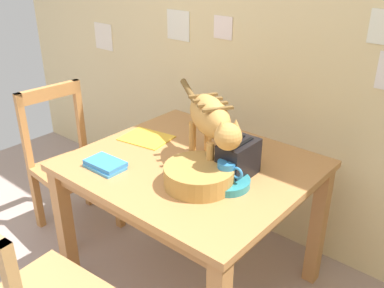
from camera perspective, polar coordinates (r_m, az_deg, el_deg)
The scene contains 10 objects.
wall_rear at distance 2.55m, azimuth 8.53°, elevation 14.55°, with size 4.51×0.11×2.50m.
dining_table at distance 2.13m, azimuth -0.00°, elevation -4.65°, with size 1.11×0.98×0.74m.
cat at distance 1.96m, azimuth 2.63°, elevation 3.22°, with size 0.61×0.41×0.34m.
saucer_bowl at distance 1.89m, azimuth 4.61°, elevation -5.09°, with size 0.21×0.21×0.03m, color teal.
coffee_mug at distance 1.86m, azimuth 4.76°, elevation -3.54°, with size 0.13×0.08×0.08m.
magazine at distance 2.35m, azimuth -6.12°, elevation 0.80°, with size 0.26×0.20×0.01m, color yellow.
book_stack at distance 2.07m, azimuth -11.53°, elevation -2.71°, with size 0.19×0.13×0.03m.
wicker_basket at distance 1.88m, azimuth 0.95°, elevation -4.21°, with size 0.31×0.31×0.09m.
toaster at distance 1.94m, azimuth 6.21°, elevation -2.03°, with size 0.12×0.20×0.18m.
wooden_chair_near at distance 2.80m, azimuth -16.02°, elevation -2.57°, with size 0.46×0.46×0.93m.
Camera 1 is at (1.32, 0.06, 1.72)m, focal length 39.88 mm.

